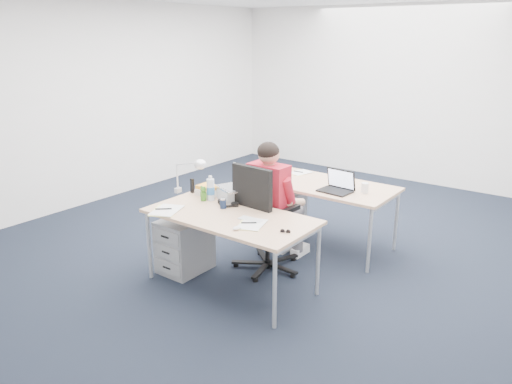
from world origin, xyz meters
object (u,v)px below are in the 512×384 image
Objects in this scene: desk_far at (323,188)px; office_chair at (265,240)px; drawer_pedestal_near at (185,245)px; desk_lamp at (186,175)px; bear_figurine at (203,193)px; far_cup at (365,188)px; water_bottle at (211,188)px; sunglasses at (285,232)px; silver_laptop at (231,184)px; cordless_phone at (192,186)px; dark_laptop at (335,181)px; drawer_pedestal_far at (282,216)px; seated_person at (276,203)px; book_stack at (208,190)px; desk_near at (230,219)px; wireless_keyboard at (251,220)px; computer_mouse at (237,228)px; can_koozie at (223,203)px; headphones at (228,203)px.

office_chair is at bearing -98.53° from desk_far.
desk_lamp is at bearing 125.45° from drawer_pedestal_near.
bear_figurine reaches higher than far_cup.
drawer_pedestal_near is 1.97m from far_cup.
water_bottle is 2.76× the size of sunglasses.
silver_laptop is at bearing -113.41° from desk_far.
dark_laptop is (1.19, 0.92, 0.04)m from cordless_phone.
drawer_pedestal_far is 6.02× the size of sunglasses.
seated_person reaches higher than book_stack.
desk_near is at bearing -93.65° from seated_person.
drawer_pedestal_far is 1.48m from wireless_keyboard.
computer_mouse is 0.20× the size of desk_lamp.
sunglasses is at bearing -0.68° from silver_laptop.
desk_near is 16.34× the size of can_koozie.
water_bottle is 2.34× the size of far_cup.
can_koozie is 1.54m from far_cup.
office_chair is at bearing 116.42° from sunglasses.
drawer_pedestal_far is 1.13m from book_stack.
desk_lamp is (-0.48, -0.15, 0.04)m from silver_laptop.
far_cup is (0.66, 0.87, 0.46)m from office_chair.
cordless_phone is (-0.80, -0.39, 0.14)m from seated_person.
computer_mouse is (0.23, -0.93, 0.08)m from seated_person.
desk_near is at bearing 3.53° from desk_lamp.
drawer_pedestal_far is at bearing 78.94° from cordless_phone.
headphones is at bearing -39.91° from silver_laptop.
far_cup is (1.27, 1.04, 0.00)m from book_stack.
desk_near is at bearing 153.74° from sunglasses.
office_chair is at bearing 38.09° from bear_figurine.
desk_far is at bearing 70.47° from desk_lamp.
computer_mouse is (0.04, -0.25, 0.01)m from wireless_keyboard.
silver_laptop is at bearing 5.18° from book_stack.
desk_lamp reaches higher than wireless_keyboard.
bear_figurine is (-0.72, 0.16, 0.07)m from wireless_keyboard.
sunglasses reaches higher than drawer_pedestal_far.
wireless_keyboard is 0.71× the size of dark_laptop.
drawer_pedestal_near is 1.29× the size of desk_lamp.
silver_laptop reaches higher than cordless_phone.
can_koozie is 0.61m from cordless_phone.
computer_mouse is (0.28, -0.25, 0.06)m from desk_near.
water_bottle is 1.62m from far_cup.
drawer_pedestal_near is 2.31× the size of wireless_keyboard.
seated_person reaches higher than wireless_keyboard.
desk_far is 2.91× the size of drawer_pedestal_far.
far_cup is (0.27, 0.16, -0.07)m from dark_laptop.
seated_person is 3.96× the size of dark_laptop.
book_stack is at bearing -124.83° from desk_far.
desk_far is 6.72× the size of wireless_keyboard.
headphones is (-0.38, -1.19, 0.07)m from desk_far.
bear_figurine is (-0.31, 0.06, 0.03)m from can_koozie.
headphones is at bearing -127.98° from far_cup.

